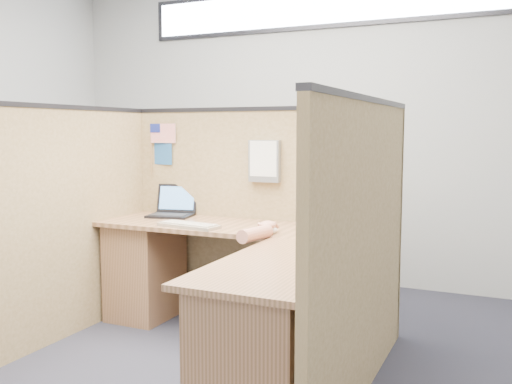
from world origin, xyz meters
The scene contains 14 objects.
floor centered at (0.00, 0.00, 0.00)m, with size 5.00×5.00×0.00m, color black.
wall_back centered at (0.00, 2.25, 1.40)m, with size 5.00×5.00×0.00m, color #ADB1B3.
clerestory_window centered at (0.00, 2.23, 2.45)m, with size 3.30×0.04×0.38m.
cubicle_partitions centered at (0.00, 0.43, 0.77)m, with size 2.06×1.83×1.53m.
l_desk centered at (0.18, 0.29, 0.39)m, with size 1.95×1.75×0.73m.
laptop centered at (-0.62, 0.88, 0.79)m, with size 0.35×0.36×0.23m.
keyboard centered at (-0.25, 0.48, 0.74)m, with size 0.44×0.20×0.03m.
mouse centered at (0.31, 0.48, 0.75)m, with size 0.12×0.07×0.05m, color silver.
hand_forearm centered at (0.32, 0.32, 0.77)m, with size 0.12×0.43×0.09m.
blue_poster centered at (-0.79, 0.97, 1.23)m, with size 0.19×0.00×0.26m, color #205394.
american_flag centered at (-0.80, 0.96, 1.33)m, with size 0.23×0.01×0.39m.
file_holder centered at (0.08, 0.94, 1.15)m, with size 0.23×0.05×0.29m.
paper_left centered at (0.43, 0.97, 1.03)m, with size 0.20×0.00×0.26m, color white.
paper_right centered at (0.50, 0.97, 0.99)m, with size 0.21×0.00×0.27m, color white.
Camera 1 is at (1.69, -2.70, 1.36)m, focal length 40.00 mm.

